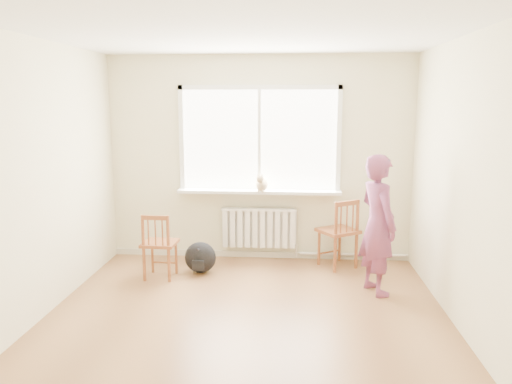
% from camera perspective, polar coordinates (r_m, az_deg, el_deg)
% --- Properties ---
extents(floor, '(4.50, 4.50, 0.00)m').
position_cam_1_polar(floor, '(4.81, -1.48, -15.58)').
color(floor, '#93643C').
rests_on(floor, ground).
extents(ceiling, '(4.50, 4.50, 0.00)m').
position_cam_1_polar(ceiling, '(4.37, -1.65, 18.18)').
color(ceiling, white).
rests_on(ceiling, back_wall).
extents(back_wall, '(4.00, 0.01, 2.70)m').
position_cam_1_polar(back_wall, '(6.62, 0.41, 3.80)').
color(back_wall, beige).
rests_on(back_wall, ground).
extents(window, '(2.12, 0.05, 1.42)m').
position_cam_1_polar(window, '(6.56, 0.40, 6.49)').
color(window, white).
rests_on(window, back_wall).
extents(windowsill, '(2.15, 0.22, 0.04)m').
position_cam_1_polar(windowsill, '(6.57, 0.34, 0.05)').
color(windowsill, white).
rests_on(windowsill, back_wall).
extents(radiator, '(1.00, 0.12, 0.55)m').
position_cam_1_polar(radiator, '(6.69, 0.35, -4.06)').
color(radiator, white).
rests_on(radiator, back_wall).
extents(heating_pipe, '(1.40, 0.04, 0.04)m').
position_cam_1_polar(heating_pipe, '(6.85, 10.93, -7.03)').
color(heating_pipe, silver).
rests_on(heating_pipe, back_wall).
extents(baseboard, '(4.00, 0.03, 0.08)m').
position_cam_1_polar(baseboard, '(6.87, 0.39, -7.13)').
color(baseboard, beige).
rests_on(baseboard, ground).
extents(chair_left, '(0.41, 0.40, 0.80)m').
position_cam_1_polar(chair_left, '(6.09, -11.05, -6.05)').
color(chair_left, brown).
rests_on(chair_left, floor).
extents(chair_right, '(0.60, 0.59, 0.89)m').
position_cam_1_polar(chair_right, '(6.43, 9.62, -4.69)').
color(chair_right, brown).
rests_on(chair_right, floor).
extents(person, '(0.56, 0.66, 1.55)m').
position_cam_1_polar(person, '(5.62, 13.75, -3.63)').
color(person, '#B03A62').
rests_on(person, floor).
extents(cat, '(0.19, 0.37, 0.25)m').
position_cam_1_polar(cat, '(6.46, 0.65, 0.97)').
color(cat, beige).
rests_on(cat, windowsill).
extents(backpack, '(0.47, 0.41, 0.39)m').
position_cam_1_polar(backpack, '(6.27, -6.37, -7.44)').
color(backpack, black).
rests_on(backpack, floor).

